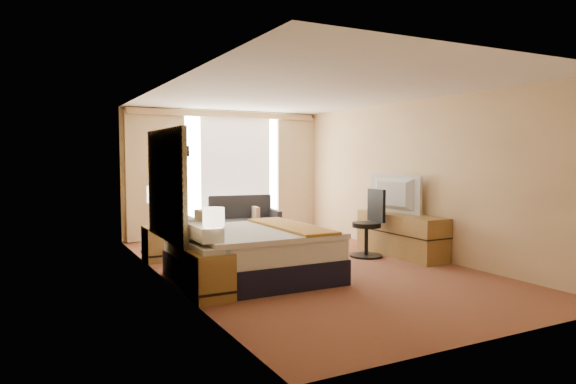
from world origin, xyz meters
name	(u,v)px	position (x,y,z in m)	size (l,w,h in m)	color
floor	(306,266)	(0.00, 0.00, 0.00)	(4.20, 7.00, 0.02)	maroon
ceiling	(306,93)	(0.00, 0.00, 2.60)	(4.20, 7.00, 0.02)	silver
wall_back	(224,174)	(0.00, 3.50, 1.30)	(4.20, 0.02, 2.60)	#E2C189
wall_front	(499,197)	(0.00, -3.50, 1.30)	(4.20, 0.02, 2.60)	#E2C189
wall_left	(167,184)	(-2.10, 0.00, 1.30)	(0.02, 7.00, 2.60)	#E2C189
wall_right	(414,178)	(2.10, 0.00, 1.30)	(0.02, 7.00, 2.60)	#E2C189
headboard	(166,185)	(-2.06, 0.20, 1.28)	(0.06, 1.85, 1.50)	black
nightstand_left	(211,276)	(-1.87, -1.05, 0.28)	(0.45, 0.52, 0.55)	olive
nightstand_right	(159,243)	(-1.87, 1.45, 0.28)	(0.45, 0.52, 0.55)	olive
media_dresser	(401,235)	(1.83, 0.00, 0.35)	(0.50, 1.80, 0.70)	olive
window	(235,172)	(0.25, 3.47, 1.32)	(2.30, 0.02, 2.30)	white
curtains	(226,168)	(0.00, 3.39, 1.41)	(4.12, 0.19, 2.56)	beige
bed	(251,253)	(-1.06, -0.38, 0.35)	(1.99, 1.82, 0.97)	black
loveseat	(243,225)	(0.11, 2.75, 0.29)	(1.49, 0.95, 0.87)	maroon
floor_lamp	(184,176)	(-1.18, 2.38, 1.31)	(0.23, 0.23, 1.85)	black
desk_chair	(369,227)	(1.31, 0.18, 0.50)	(0.54, 0.54, 1.12)	black
lamp_left	(214,218)	(-1.84, -1.10, 0.96)	(0.25, 0.25, 0.53)	black
lamp_right	(157,195)	(-1.89, 1.42, 1.05)	(0.31, 0.31, 0.65)	black
tissue_box	(225,249)	(-1.74, -1.19, 0.61)	(0.12, 0.12, 0.11)	#8AB7D5
telephone	(164,224)	(-1.78, 1.45, 0.58)	(0.16, 0.13, 0.06)	black
television	(391,194)	(1.78, 0.22, 1.03)	(1.13, 0.15, 0.65)	black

